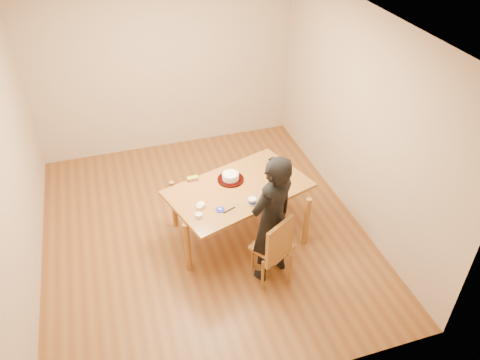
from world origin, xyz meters
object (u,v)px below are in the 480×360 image
object	(u,v)px
cake	(231,177)
person	(272,220)
dining_chair	(272,247)
cake_plate	(231,179)
dining_table	(239,189)

from	to	relation	value
cake	person	world-z (taller)	person
dining_chair	cake_plate	size ratio (longest dim) A/B	1.19
cake_plate	person	world-z (taller)	person
dining_table	cake	xyz separation A→B (m)	(-0.05, 0.17, 0.08)
dining_table	cake	world-z (taller)	cake
cake	dining_chair	bearing A→B (deg)	-78.06
dining_chair	person	distance (m)	0.36
dining_table	cake_plate	xyz separation A→B (m)	(-0.05, 0.17, 0.03)
dining_table	person	xyz separation A→B (m)	(0.15, -0.73, 0.08)
cake_plate	dining_table	bearing A→B (deg)	-73.74
cake_plate	cake	xyz separation A→B (m)	(0.00, 0.00, 0.04)
person	cake_plate	bearing A→B (deg)	-102.32
dining_table	cake	size ratio (longest dim) A/B	8.09
dining_chair	dining_table	bearing A→B (deg)	70.95
dining_chair	cake_plate	world-z (taller)	cake_plate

